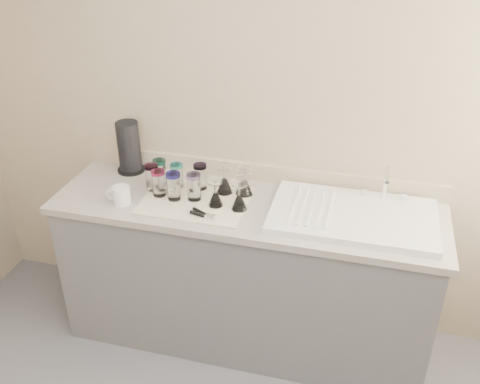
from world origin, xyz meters
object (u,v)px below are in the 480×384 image
(tumbler_teal, at_px, (160,172))
(can_opener, at_px, (203,215))
(tumbler_magenta, at_px, (159,183))
(goblet_back_left, at_px, (224,184))
(tumbler_lavender, at_px, (194,187))
(goblet_front_left, at_px, (216,197))
(tumbler_purple, at_px, (200,176))
(paper_towel_roll, at_px, (129,148))
(goblet_back_right, at_px, (245,186))
(white_mug, at_px, (121,195))
(sink_unit, at_px, (353,215))
(tumbler_blue, at_px, (174,186))
(tumbler_extra, at_px, (152,177))
(goblet_front_right, at_px, (239,200))
(goblet_extra, at_px, (242,187))
(tumbler_cyan, at_px, (177,175))

(tumbler_teal, distance_m, can_opener, 0.44)
(tumbler_magenta, relative_size, goblet_back_left, 0.93)
(tumbler_lavender, relative_size, goblet_front_left, 1.06)
(goblet_front_left, height_order, can_opener, goblet_front_left)
(tumbler_purple, distance_m, paper_towel_roll, 0.48)
(goblet_back_right, xyz_separation_m, white_mug, (-0.61, -0.25, -0.01))
(sink_unit, xyz_separation_m, tumbler_blue, (-0.93, -0.05, 0.07))
(tumbler_extra, bearing_deg, tumbler_teal, 76.70)
(tumbler_teal, distance_m, goblet_back_left, 0.37)
(tumbler_extra, distance_m, goblet_front_right, 0.52)
(white_mug, bearing_deg, goblet_extra, 22.76)
(tumbler_blue, xyz_separation_m, goblet_front_left, (0.23, -0.01, -0.03))
(tumbler_teal, xyz_separation_m, tumbler_purple, (0.23, 0.01, -0.00))
(goblet_extra, bearing_deg, tumbler_extra, -171.16)
(tumbler_magenta, distance_m, paper_towel_roll, 0.37)
(tumbler_magenta, xyz_separation_m, goblet_front_right, (0.45, -0.03, -0.02))
(goblet_front_left, bearing_deg, sink_unit, 4.97)
(tumbler_cyan, relative_size, goblet_back_right, 0.91)
(tumbler_teal, distance_m, tumbler_magenta, 0.13)
(tumbler_extra, height_order, can_opener, tumbler_extra)
(goblet_back_left, bearing_deg, goblet_front_left, -92.47)
(tumbler_purple, relative_size, goblet_front_left, 1.02)
(tumbler_extra, relative_size, white_mug, 1.07)
(goblet_back_left, bearing_deg, goblet_front_right, -50.61)
(goblet_front_right, distance_m, goblet_extra, 0.16)
(goblet_front_right, bearing_deg, goblet_back_right, 93.37)
(tumbler_lavender, xyz_separation_m, tumbler_extra, (-0.26, 0.05, -0.00))
(tumbler_cyan, bearing_deg, goblet_back_right, 1.95)
(tumbler_lavender, relative_size, paper_towel_roll, 0.49)
(goblet_back_left, xyz_separation_m, paper_towel_roll, (-0.61, 0.12, 0.09))
(can_opener, bearing_deg, tumbler_cyan, 132.25)
(sink_unit, xyz_separation_m, can_opener, (-0.73, -0.18, -0.00))
(tumbler_cyan, height_order, goblet_back_left, goblet_back_left)
(tumbler_magenta, bearing_deg, goblet_front_right, -3.61)
(tumbler_extra, bearing_deg, goblet_extra, 8.84)
(tumbler_lavender, bearing_deg, goblet_back_right, 26.14)
(tumbler_lavender, height_order, goblet_back_right, goblet_back_right)
(tumbler_cyan, height_order, goblet_front_left, goblet_front_left)
(goblet_back_left, relative_size, goblet_front_left, 1.12)
(goblet_back_right, bearing_deg, goblet_front_left, -127.97)
(tumbler_teal, bearing_deg, sink_unit, -4.62)
(goblet_front_left, distance_m, paper_towel_roll, 0.66)
(tumbler_extra, xyz_separation_m, goblet_back_right, (0.50, 0.07, -0.02))
(goblet_extra, bearing_deg, paper_towel_roll, 170.81)
(goblet_back_left, distance_m, paper_towel_roll, 0.62)
(tumbler_blue, bearing_deg, goblet_back_left, 29.58)
(tumbler_magenta, bearing_deg, sink_unit, 2.08)
(white_mug, bearing_deg, tumbler_purple, 34.90)
(tumbler_cyan, height_order, goblet_front_right, goblet_front_right)
(sink_unit, relative_size, tumbler_magenta, 5.58)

